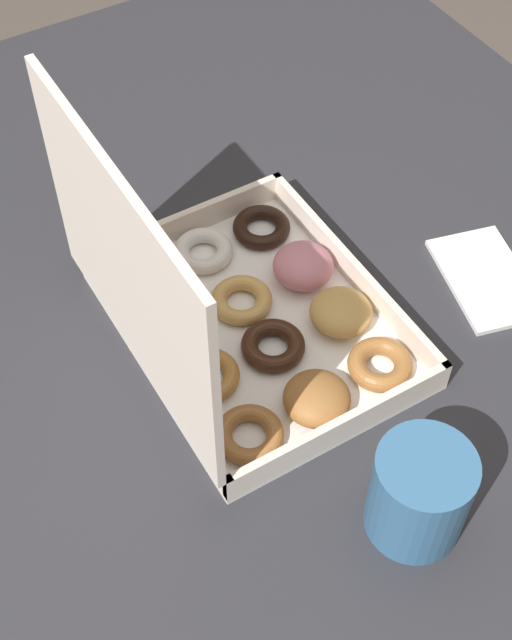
# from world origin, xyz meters

# --- Properties ---
(ground_plane) EXTENTS (8.00, 8.00, 0.00)m
(ground_plane) POSITION_xyz_m (0.00, 0.00, 0.00)
(ground_plane) COLOR #564C44
(dining_table) EXTENTS (1.18, 0.99, 0.74)m
(dining_table) POSITION_xyz_m (0.00, 0.00, 0.65)
(dining_table) COLOR #2D2D33
(dining_table) RESTS_ON ground_plane
(donut_box) EXTENTS (0.32, 0.25, 0.28)m
(donut_box) POSITION_xyz_m (-0.03, 0.06, 0.79)
(donut_box) COLOR white
(donut_box) RESTS_ON dining_table
(coffee_mug) EXTENTS (0.09, 0.09, 0.10)m
(coffee_mug) POSITION_xyz_m (-0.29, 0.03, 0.79)
(coffee_mug) COLOR teal
(coffee_mug) RESTS_ON dining_table
(paper_napkin) EXTENTS (0.15, 0.12, 0.01)m
(paper_napkin) POSITION_xyz_m (-0.10, -0.21, 0.74)
(paper_napkin) COLOR white
(paper_napkin) RESTS_ON dining_table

